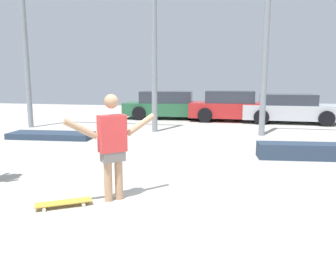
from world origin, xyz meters
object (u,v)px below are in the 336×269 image
Objects in this scene: parked_car_green at (169,105)px; parked_car_silver at (290,109)px; skateboarder at (112,143)px; manual_pad at (51,135)px; grind_box at (305,151)px; skateboard at (64,203)px; parked_car_red at (232,106)px.

parked_car_green reaches higher than parked_car_silver.
parked_car_silver is at bearing 26.84° from skateboarder.
skateboarder reaches higher than parked_car_green.
manual_pad is (-4.09, 4.77, -0.83)m from skateboarder.
skateboarder is at bearing -134.05° from grind_box.
parked_car_silver is (4.03, 10.59, -0.31)m from skateboarder.
skateboard is at bearing -112.69° from parked_car_silver.
manual_pad is 8.20m from parked_car_red.
manual_pad reaches higher than skateboard.
parked_car_silver reaches higher than skateboard.
skateboarder is 0.62× the size of manual_pad.
manual_pad is 10.01m from parked_car_silver.
grind_box is at bearing -94.31° from parked_car_silver.
skateboard is at bearing -56.38° from manual_pad.
skateboard is 0.18× the size of parked_car_green.
manual_pad is 0.65× the size of parked_car_silver.
parked_car_silver is (0.56, 7.00, 0.43)m from grind_box.
parked_car_silver is at bearing -9.50° from parked_car_green.
parked_car_red is at bearing 46.54° from manual_pad.
parked_car_green reaches higher than manual_pad.
parked_car_green reaches higher than grind_box.
parked_car_green is (2.58, 6.23, 0.55)m from manual_pad.
grind_box is at bearing 11.65° from skateboard.
parked_car_red is (3.04, -0.29, 0.02)m from parked_car_green.
parked_car_silver is at bearing -3.89° from parked_car_red.
parked_car_green is at bearing 176.06° from parked_car_silver.
manual_pad is at bearing -144.15° from parked_car_silver.
skateboard is 11.99m from parked_car_silver.
skateboard is (-0.63, -0.44, -0.87)m from skateboarder.
skateboarder is at bearing -49.37° from manual_pad.
skateboarder reaches higher than skateboard.
parked_car_red is at bearing 177.66° from parked_car_silver.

